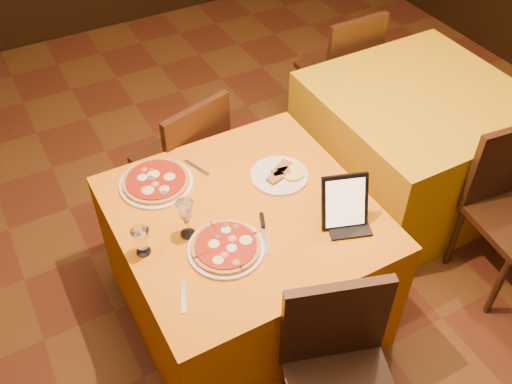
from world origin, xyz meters
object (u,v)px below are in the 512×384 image
main_table (245,264)px  pizza_far (156,182)px  pizza_near (226,248)px  side_table (412,145)px  chair_main_far (179,159)px  water_glass (142,242)px  tablet (345,201)px  chair_side_far (335,70)px  wine_glass (186,219)px

main_table → pizza_far: 0.59m
main_table → pizza_far: (-0.28, 0.35, 0.39)m
main_table → pizza_near: 0.46m
side_table → pizza_far: (-1.59, 0.02, 0.39)m
main_table → chair_main_far: 0.80m
side_table → water_glass: water_glass is taller
tablet → pizza_far: bearing=154.9°
tablet → chair_side_far: bearing=74.7°
side_table → pizza_far: size_ratio=3.20×
main_table → chair_side_far: (1.32, 1.16, 0.08)m
main_table → wine_glass: 0.54m
pizza_near → pizza_far: bearing=101.6°
pizza_far → water_glass: (-0.20, -0.36, 0.05)m
pizza_far → wine_glass: wine_glass is taller
pizza_near → tablet: (0.52, -0.09, 0.10)m
pizza_far → pizza_near: bearing=-78.4°
water_glass → chair_main_far: bearing=59.5°
main_table → chair_side_far: 1.76m
chair_side_far → tablet: 1.77m
chair_main_far → water_glass: size_ratio=7.00×
wine_glass → water_glass: 0.20m
main_table → pizza_near: pizza_near is taller
pizza_near → chair_side_far: bearing=41.6°
pizza_far → chair_main_far: bearing=58.2°
main_table → pizza_far: pizza_far is taller
pizza_near → side_table: bearing=18.3°
chair_main_far → pizza_far: 0.61m
main_table → pizza_near: (-0.17, -0.17, 0.39)m
chair_main_far → tablet: 1.18m
chair_main_far → water_glass: (-0.47, -0.81, 0.36)m
main_table → chair_main_far: (-0.00, 0.79, 0.08)m
main_table → side_table: same height
water_glass → tablet: bearing=-16.9°
side_table → water_glass: (-1.79, -0.34, 0.44)m
water_glass → wine_glass: bearing=1.0°
side_table → chair_side_far: chair_side_far is taller
chair_main_far → tablet: (0.35, -1.05, 0.41)m
chair_side_far → pizza_near: bearing=41.7°
wine_glass → tablet: size_ratio=0.78×
main_table → pizza_far: size_ratio=3.20×
side_table → wine_glass: bearing=-168.1°
chair_main_far → tablet: tablet is taller
main_table → wine_glass: wine_glass is taller
chair_main_far → water_glass: bearing=43.8°
side_table → chair_main_far: (-1.32, 0.47, 0.08)m
main_table → side_table: bearing=14.0°
pizza_far → chair_side_far: bearing=26.9°
chair_main_far → chair_side_far: 1.37m
wine_glass → chair_side_far: bearing=36.2°
chair_main_far → chair_side_far: size_ratio=1.00×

